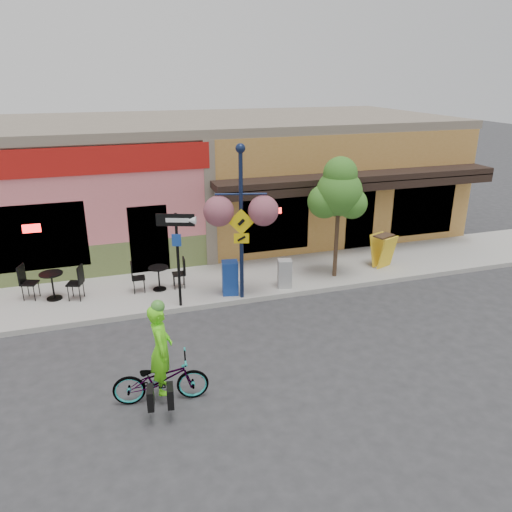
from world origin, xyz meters
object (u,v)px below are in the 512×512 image
(building, at_px, (212,176))
(lamp_post, at_px, (241,224))
(newspaper_box_blue, at_px, (230,278))
(street_tree, at_px, (338,218))
(one_way_sign, at_px, (178,261))
(bicycle, at_px, (161,379))
(newspaper_box_grey, at_px, (285,273))
(cyclist_rider, at_px, (162,360))

(building, relative_size, lamp_post, 4.23)
(newspaper_box_blue, xyz_separation_m, street_tree, (3.45, 0.30, 1.39))
(lamp_post, relative_size, street_tree, 1.15)
(lamp_post, height_order, street_tree, lamp_post)
(building, bearing_deg, one_way_sign, -110.26)
(lamp_post, bearing_deg, bicycle, -110.95)
(building, distance_m, lamp_post, 6.89)
(one_way_sign, height_order, newspaper_box_grey, one_way_sign)
(newspaper_box_grey, bearing_deg, bicycle, -121.84)
(bicycle, xyz_separation_m, lamp_post, (2.79, 3.86, 1.81))
(building, bearing_deg, lamp_post, -96.50)
(lamp_post, relative_size, newspaper_box_blue, 4.37)
(newspaper_box_grey, bearing_deg, lamp_post, -154.38)
(newspaper_box_grey, xyz_separation_m, street_tree, (1.79, 0.31, 1.46))
(newspaper_box_blue, bearing_deg, street_tree, 15.07)
(building, xyz_separation_m, bicycle, (-3.57, -10.71, -1.76))
(building, height_order, street_tree, building)
(newspaper_box_blue, xyz_separation_m, newspaper_box_grey, (1.66, -0.02, -0.07))
(newspaper_box_blue, height_order, newspaper_box_grey, newspaper_box_blue)
(building, xyz_separation_m, one_way_sign, (-2.53, -6.85, -0.80))
(bicycle, distance_m, newspaper_box_grey, 5.91)
(bicycle, relative_size, newspaper_box_grey, 2.22)
(bicycle, xyz_separation_m, cyclist_rider, (0.05, 0.00, 0.43))
(cyclist_rider, distance_m, newspaper_box_blue, 4.87)
(cyclist_rider, height_order, lamp_post, lamp_post)
(cyclist_rider, bearing_deg, one_way_sign, -6.79)
(cyclist_rider, distance_m, lamp_post, 4.93)
(newspaper_box_blue, bearing_deg, bicycle, -111.05)
(one_way_sign, bearing_deg, newspaper_box_grey, 25.37)
(cyclist_rider, xyz_separation_m, street_tree, (5.93, 4.48, 1.11))
(cyclist_rider, bearing_deg, lamp_post, -27.76)
(building, xyz_separation_m, cyclist_rider, (-3.52, -10.71, -1.33))
(one_way_sign, height_order, street_tree, street_tree)
(bicycle, distance_m, lamp_post, 5.09)
(lamp_post, xyz_separation_m, newspaper_box_grey, (1.40, 0.31, -1.73))
(bicycle, distance_m, newspaper_box_blue, 4.89)
(bicycle, height_order, newspaper_box_blue, newspaper_box_blue)
(building, xyz_separation_m, street_tree, (2.41, -6.23, -0.22))
(lamp_post, xyz_separation_m, one_way_sign, (-1.75, 0.00, -0.85))
(cyclist_rider, bearing_deg, street_tree, -45.35)
(bicycle, xyz_separation_m, street_tree, (5.98, 4.48, 1.54))
(one_way_sign, bearing_deg, cyclist_rider, -84.55)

